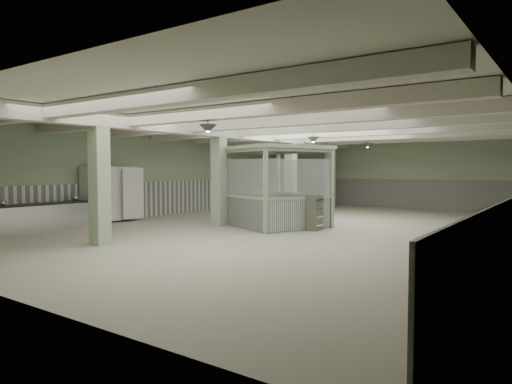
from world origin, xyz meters
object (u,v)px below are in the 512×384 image
Objects in this scene: walkin_cooler at (110,195)px; guard_booth at (273,173)px; prep_counter at (24,218)px; filing_cabinet at (314,213)px.

guard_booth reaches higher than walkin_cooler.
prep_counter is 8.40m from guard_booth.
prep_counter is 2.43× the size of walkin_cooler.
filing_cabinet is (7.41, 5.87, 0.12)m from prep_counter.
filing_cabinet is at bearing 15.37° from guard_booth.
walkin_cooler is (-0.08, 3.39, 0.57)m from prep_counter.
prep_counter is 1.24× the size of guard_booth.
guard_booth is 3.81× the size of filing_cabinet.
walkin_cooler is 0.51× the size of guard_booth.
guard_booth is at bearing 173.69° from filing_cabinet.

